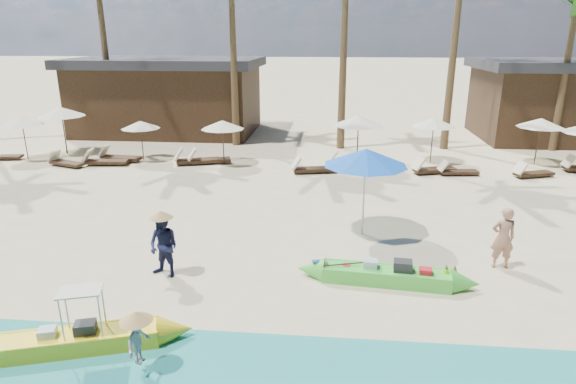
# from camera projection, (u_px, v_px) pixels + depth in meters

# --- Properties ---
(ground) EXTENTS (240.00, 240.00, 0.00)m
(ground) POSITION_uv_depth(u_px,v_px,m) (258.00, 273.00, 11.81)
(ground) COLOR beige
(ground) RESTS_ON ground
(green_canoe) EXTENTS (4.72, 0.90, 0.60)m
(green_canoe) POSITION_uv_depth(u_px,v_px,m) (386.00, 275.00, 11.29)
(green_canoe) COLOR #49CF3F
(green_canoe) RESTS_ON ground
(yellow_canoe) EXTENTS (4.59, 1.69, 1.22)m
(yellow_canoe) POSITION_uv_depth(u_px,v_px,m) (76.00, 340.00, 8.88)
(yellow_canoe) COLOR yellow
(yellow_canoe) RESTS_ON ground
(tourist) EXTENTS (0.60, 0.40, 1.60)m
(tourist) POSITION_uv_depth(u_px,v_px,m) (503.00, 238.00, 11.87)
(tourist) COLOR tan
(tourist) RESTS_ON ground
(vendor_green) EXTENTS (0.92, 0.82, 1.56)m
(vendor_green) POSITION_uv_depth(u_px,v_px,m) (164.00, 246.00, 11.44)
(vendor_green) COLOR #161B3E
(vendor_green) RESTS_ON ground
(vendor_yellow) EXTENTS (0.44, 0.63, 0.88)m
(vendor_yellow) POSITION_uv_depth(u_px,v_px,m) (138.00, 340.00, 8.19)
(vendor_yellow) COLOR gray
(vendor_yellow) RESTS_ON ground
(blue_umbrella) EXTENTS (2.38, 2.38, 2.56)m
(blue_umbrella) POSITION_uv_depth(u_px,v_px,m) (366.00, 157.00, 13.45)
(blue_umbrella) COLOR #99999E
(blue_umbrella) RESTS_ON ground
(resort_parasol_2) EXTENTS (1.92, 1.92, 1.98)m
(resort_parasol_2) POSITION_uv_depth(u_px,v_px,m) (22.00, 121.00, 22.13)
(resort_parasol_2) COLOR #3A2417
(resort_parasol_2) RESTS_ON ground
(lounger_2_left) EXTENTS (1.82, 0.83, 0.59)m
(lounger_2_left) POSITION_uv_depth(u_px,v_px,m) (0.00, 156.00, 22.45)
(lounger_2_left) COLOR #3A2417
(lounger_2_left) RESTS_ON ground
(resort_parasol_3) EXTENTS (2.20, 2.20, 2.27)m
(resort_parasol_3) POSITION_uv_depth(u_px,v_px,m) (61.00, 112.00, 23.14)
(resort_parasol_3) COLOR #3A2417
(resort_parasol_3) RESTS_ON ground
(lounger_3_left) EXTENTS (1.83, 1.08, 0.60)m
(lounger_3_left) POSITION_uv_depth(u_px,v_px,m) (65.00, 162.00, 21.38)
(lounger_3_left) COLOR #3A2417
(lounger_3_left) RESTS_ON ground
(lounger_3_right) EXTENTS (2.00, 0.80, 0.66)m
(lounger_3_right) POSITION_uv_depth(u_px,v_px,m) (118.00, 156.00, 22.21)
(lounger_3_right) COLOR #3A2417
(lounger_3_right) RESTS_ON ground
(resort_parasol_4) EXTENTS (1.77, 1.77, 1.82)m
(resort_parasol_4) POSITION_uv_depth(u_px,v_px,m) (140.00, 125.00, 22.07)
(resort_parasol_4) COLOR #3A2417
(resort_parasol_4) RESTS_ON ground
(lounger_4_left) EXTENTS (2.00, 0.79, 0.66)m
(lounger_4_left) POSITION_uv_depth(u_px,v_px,m) (104.00, 160.00, 21.52)
(lounger_4_left) COLOR #3A2417
(lounger_4_left) RESTS_ON ground
(lounger_4_right) EXTENTS (2.00, 1.17, 0.65)m
(lounger_4_right) POSITION_uv_depth(u_px,v_px,m) (207.00, 159.00, 21.73)
(lounger_4_right) COLOR #3A2417
(lounger_4_right) RESTS_ON ground
(resort_parasol_5) EXTENTS (1.92, 1.92, 1.98)m
(resort_parasol_5) POSITION_uv_depth(u_px,v_px,m) (222.00, 125.00, 21.27)
(resort_parasol_5) COLOR #3A2417
(resort_parasol_5) RESTS_ON ground
(lounger_5_left) EXTENTS (2.10, 1.19, 0.68)m
(lounger_5_left) POSITION_uv_depth(u_px,v_px,m) (195.00, 159.00, 21.65)
(lounger_5_left) COLOR #3A2417
(lounger_5_left) RESTS_ON ground
(resort_parasol_6) EXTENTS (2.22, 2.22, 2.29)m
(resort_parasol_6) POSITION_uv_depth(u_px,v_px,m) (359.00, 120.00, 20.69)
(resort_parasol_6) COLOR #3A2417
(resort_parasol_6) RESTS_ON ground
(lounger_6_left) EXTENTS (1.95, 0.98, 0.64)m
(lounger_6_left) POSITION_uv_depth(u_px,v_px,m) (311.00, 168.00, 20.31)
(lounger_6_left) COLOR #3A2417
(lounger_6_left) RESTS_ON ground
(lounger_6_right) EXTENTS (1.86, 0.90, 0.61)m
(lounger_6_right) POSITION_uv_depth(u_px,v_px,m) (348.00, 163.00, 21.21)
(lounger_6_right) COLOR #3A2417
(lounger_6_right) RESTS_ON ground
(resort_parasol_7) EXTENTS (1.98, 1.98, 2.04)m
(resort_parasol_7) POSITION_uv_depth(u_px,v_px,m) (434.00, 122.00, 21.58)
(resort_parasol_7) COLOR #3A2417
(resort_parasol_7) RESTS_ON ground
(lounger_7_left) EXTENTS (1.97, 1.13, 0.64)m
(lounger_7_left) POSITION_uv_depth(u_px,v_px,m) (432.00, 169.00, 20.22)
(lounger_7_left) COLOR #3A2417
(lounger_7_left) RESTS_ON ground
(lounger_7_right) EXTENTS (1.70, 0.70, 0.56)m
(lounger_7_right) POSITION_uv_depth(u_px,v_px,m) (456.00, 171.00, 20.00)
(lounger_7_right) COLOR #3A2417
(lounger_7_right) RESTS_ON ground
(resort_parasol_8) EXTENTS (2.02, 2.02, 2.08)m
(resort_parasol_8) POSITION_uv_depth(u_px,v_px,m) (541.00, 123.00, 21.22)
(resort_parasol_8) COLOR #3A2417
(resort_parasol_8) RESTS_ON ground
(lounger_8_left) EXTENTS (1.79, 1.04, 0.58)m
(lounger_8_left) POSITION_uv_depth(u_px,v_px,m) (531.00, 173.00, 19.70)
(lounger_8_left) COLOR #3A2417
(lounger_8_left) RESTS_ON ground
(pavilion_west) EXTENTS (10.80, 6.60, 4.30)m
(pavilion_west) POSITION_uv_depth(u_px,v_px,m) (169.00, 95.00, 28.40)
(pavilion_west) COLOR #3A2417
(pavilion_west) RESTS_ON ground
(pavilion_east) EXTENTS (8.80, 6.60, 4.30)m
(pavilion_east) POSITION_uv_depth(u_px,v_px,m) (557.00, 99.00, 26.44)
(pavilion_east) COLOR #3A2417
(pavilion_east) RESTS_ON ground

